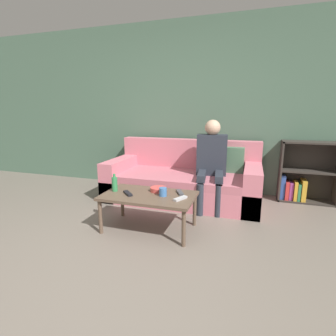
{
  "coord_description": "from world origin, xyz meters",
  "views": [
    {
      "loc": [
        1.01,
        -1.61,
        1.28
      ],
      "look_at": [
        0.06,
        1.38,
        0.58
      ],
      "focal_mm": 28.0,
      "sensor_mm": 36.0,
      "label": 1
    }
  ],
  "objects": [
    {
      "name": "ground_plane",
      "position": [
        0.0,
        0.0,
        0.0
      ],
      "size": [
        22.0,
        22.0,
        0.0
      ],
      "primitive_type": "plane",
      "color": "#70665B"
    },
    {
      "name": "tv_remote_1",
      "position": [
        0.32,
        0.99,
        0.41
      ],
      "size": [
        0.12,
        0.17,
        0.02
      ],
      "rotation": [
        0.0,
        0.0,
        0.48
      ],
      "color": "#47474C",
      "rests_on": "coffee_table"
    },
    {
      "name": "wall_back",
      "position": [
        0.0,
        2.52,
        1.3
      ],
      "size": [
        12.0,
        0.06,
        2.6
      ],
      "color": "#4C6B56",
      "rests_on": "ground_plane"
    },
    {
      "name": "tv_remote_2",
      "position": [
        -0.2,
        0.79,
        0.41
      ],
      "size": [
        0.15,
        0.15,
        0.02
      ],
      "rotation": [
        0.0,
        0.0,
        0.79
      ],
      "color": "black",
      "rests_on": "coffee_table"
    },
    {
      "name": "person_adult",
      "position": [
        0.52,
        1.86,
        0.65
      ],
      "size": [
        0.43,
        0.71,
        1.15
      ],
      "rotation": [
        0.0,
        0.0,
        0.12
      ],
      "color": "#282D38",
      "rests_on": "ground_plane"
    },
    {
      "name": "bottle",
      "position": [
        -0.39,
        0.85,
        0.48
      ],
      "size": [
        0.06,
        0.06,
        0.2
      ],
      "color": "#33844C",
      "rests_on": "coffee_table"
    },
    {
      "name": "snack_bowl",
      "position": [
        0.07,
        0.99,
        0.42
      ],
      "size": [
        0.18,
        0.18,
        0.05
      ],
      "color": "#DB4C47",
      "rests_on": "coffee_table"
    },
    {
      "name": "tv_remote_0",
      "position": [
        0.37,
        0.8,
        0.41
      ],
      "size": [
        0.12,
        0.17,
        0.02
      ],
      "rotation": [
        0.0,
        0.0,
        -0.46
      ],
      "color": "#B7B7BC",
      "rests_on": "coffee_table"
    },
    {
      "name": "bookshelf",
      "position": [
        1.74,
        2.37,
        0.35
      ],
      "size": [
        0.74,
        0.28,
        0.85
      ],
      "color": "#332D28",
      "rests_on": "ground_plane"
    },
    {
      "name": "coffee_table",
      "position": [
        0.01,
        0.86,
        0.36
      ],
      "size": [
        0.98,
        0.57,
        0.4
      ],
      "color": "brown",
      "rests_on": "ground_plane"
    },
    {
      "name": "couch",
      "position": [
        0.11,
        1.95,
        0.27
      ],
      "size": [
        2.13,
        1.0,
        0.83
      ],
      "color": "#D1707F",
      "rests_on": "ground_plane"
    },
    {
      "name": "cup_near",
      "position": [
        0.17,
        0.86,
        0.44
      ],
      "size": [
        0.08,
        0.08,
        0.09
      ],
      "color": "#3D70B2",
      "rests_on": "coffee_table"
    }
  ]
}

